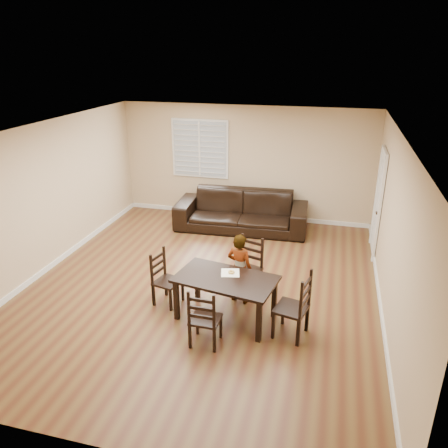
{
  "coord_description": "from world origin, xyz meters",
  "views": [
    {
      "loc": [
        2.05,
        -6.43,
        3.9
      ],
      "look_at": [
        0.26,
        0.5,
        1.0
      ],
      "focal_mm": 35.0,
      "sensor_mm": 36.0,
      "label": 1
    }
  ],
  "objects_px": {
    "dining_table": "(226,283)",
    "chair_left": "(162,279)",
    "donut": "(231,272)",
    "chair_near": "(250,266)",
    "child": "(240,268)",
    "sofa": "(241,211)",
    "chair_far": "(203,322)",
    "chair_right": "(300,309)"
  },
  "relations": [
    {
      "from": "chair_left",
      "to": "sofa",
      "type": "height_order",
      "value": "chair_left"
    },
    {
      "from": "sofa",
      "to": "chair_left",
      "type": "bearing_deg",
      "value": -102.63
    },
    {
      "from": "dining_table",
      "to": "chair_far",
      "type": "bearing_deg",
      "value": -88.71
    },
    {
      "from": "dining_table",
      "to": "chair_right",
      "type": "bearing_deg",
      "value": -0.34
    },
    {
      "from": "chair_right",
      "to": "child",
      "type": "bearing_deg",
      "value": -112.34
    },
    {
      "from": "donut",
      "to": "sofa",
      "type": "xyz_separation_m",
      "value": [
        -0.59,
        3.42,
        -0.29
      ]
    },
    {
      "from": "chair_near",
      "to": "chair_left",
      "type": "height_order",
      "value": "chair_near"
    },
    {
      "from": "chair_left",
      "to": "donut",
      "type": "xyz_separation_m",
      "value": [
        1.17,
        -0.04,
        0.31
      ]
    },
    {
      "from": "chair_near",
      "to": "chair_right",
      "type": "xyz_separation_m",
      "value": [
        0.95,
        -1.15,
        0.02
      ]
    },
    {
      "from": "dining_table",
      "to": "donut",
      "type": "xyz_separation_m",
      "value": [
        0.05,
        0.16,
        0.11
      ]
    },
    {
      "from": "dining_table",
      "to": "chair_left",
      "type": "bearing_deg",
      "value": 179.71
    },
    {
      "from": "dining_table",
      "to": "chair_right",
      "type": "relative_size",
      "value": 1.58
    },
    {
      "from": "donut",
      "to": "sofa",
      "type": "distance_m",
      "value": 3.48
    },
    {
      "from": "chair_far",
      "to": "donut",
      "type": "relative_size",
      "value": 8.86
    },
    {
      "from": "chair_left",
      "to": "chair_right",
      "type": "bearing_deg",
      "value": -87.37
    },
    {
      "from": "sofa",
      "to": "child",
      "type": "bearing_deg",
      "value": -81.1
    },
    {
      "from": "donut",
      "to": "sofa",
      "type": "height_order",
      "value": "sofa"
    },
    {
      "from": "dining_table",
      "to": "chair_near",
      "type": "relative_size",
      "value": 1.65
    },
    {
      "from": "chair_left",
      "to": "chair_right",
      "type": "distance_m",
      "value": 2.29
    },
    {
      "from": "child",
      "to": "donut",
      "type": "xyz_separation_m",
      "value": [
        -0.05,
        -0.37,
        0.13
      ]
    },
    {
      "from": "chair_right",
      "to": "sofa",
      "type": "height_order",
      "value": "chair_right"
    },
    {
      "from": "donut",
      "to": "dining_table",
      "type": "bearing_deg",
      "value": -106.46
    },
    {
      "from": "donut",
      "to": "sofa",
      "type": "relative_size",
      "value": 0.03
    },
    {
      "from": "dining_table",
      "to": "chair_far",
      "type": "xyz_separation_m",
      "value": [
        -0.12,
        -0.78,
        -0.2
      ]
    },
    {
      "from": "chair_left",
      "to": "donut",
      "type": "bearing_deg",
      "value": -79.06
    },
    {
      "from": "chair_near",
      "to": "child",
      "type": "height_order",
      "value": "child"
    },
    {
      "from": "chair_far",
      "to": "chair_right",
      "type": "bearing_deg",
      "value": -154.71
    },
    {
      "from": "chair_left",
      "to": "sofa",
      "type": "distance_m",
      "value": 3.43
    },
    {
      "from": "chair_far",
      "to": "chair_right",
      "type": "height_order",
      "value": "chair_right"
    },
    {
      "from": "chair_right",
      "to": "child",
      "type": "distance_m",
      "value": 1.28
    },
    {
      "from": "dining_table",
      "to": "child",
      "type": "distance_m",
      "value": 0.54
    },
    {
      "from": "chair_far",
      "to": "chair_left",
      "type": "bearing_deg",
      "value": -43.91
    },
    {
      "from": "dining_table",
      "to": "sofa",
      "type": "height_order",
      "value": "sofa"
    },
    {
      "from": "chair_near",
      "to": "sofa",
      "type": "xyz_separation_m",
      "value": [
        -0.73,
        2.64,
        -0.01
      ]
    },
    {
      "from": "chair_far",
      "to": "sofa",
      "type": "relative_size",
      "value": 0.31
    },
    {
      "from": "chair_near",
      "to": "chair_far",
      "type": "bearing_deg",
      "value": -81.91
    },
    {
      "from": "chair_near",
      "to": "donut",
      "type": "relative_size",
      "value": 9.58
    },
    {
      "from": "chair_left",
      "to": "child",
      "type": "xyz_separation_m",
      "value": [
        1.22,
        0.33,
        0.18
      ]
    },
    {
      "from": "chair_near",
      "to": "sofa",
      "type": "height_order",
      "value": "chair_near"
    },
    {
      "from": "chair_right",
      "to": "chair_left",
      "type": "bearing_deg",
      "value": -87.18
    },
    {
      "from": "dining_table",
      "to": "child",
      "type": "height_order",
      "value": "child"
    },
    {
      "from": "chair_near",
      "to": "sofa",
      "type": "bearing_deg",
      "value": 123.56
    }
  ]
}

